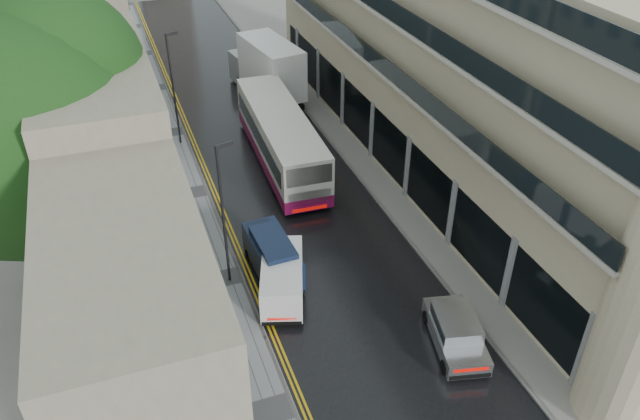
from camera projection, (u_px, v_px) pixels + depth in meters
road at (280, 178)px, 38.39m from camera, size 9.00×85.00×0.02m
left_sidewalk at (185, 195)px, 36.71m from camera, size 2.70×85.00×0.12m
right_sidewalk at (361, 162)px, 39.89m from camera, size 1.80×85.00×0.12m
old_shop_row at (99, 93)px, 34.32m from camera, size 4.50×56.00×12.00m
modern_block at (453, 56)px, 36.23m from camera, size 8.00×40.00×14.00m
tree_near at (32, 175)px, 25.14m from camera, size 10.56×10.56×13.89m
tree_far at (45, 76)px, 35.75m from camera, size 9.24×9.24×12.46m
cream_bus at (274, 169)px, 35.85m from camera, size 3.40×12.73×3.44m
white_lorry at (263, 81)px, 45.09m from camera, size 4.03×9.20×4.67m
silver_hatchback at (446, 359)px, 25.12m from camera, size 2.74×4.48×1.56m
white_van at (262, 302)px, 27.62m from camera, size 3.14×4.72×1.97m
navy_van at (267, 277)px, 28.81m from camera, size 1.95×4.45×2.23m
pedestrian at (190, 208)px, 33.83m from camera, size 0.75×0.58×1.81m
lamp_post_near at (223, 218)px, 28.22m from camera, size 0.84×0.39×7.30m
lamp_post_far at (174, 91)px, 39.97m from camera, size 0.85×0.45×7.41m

